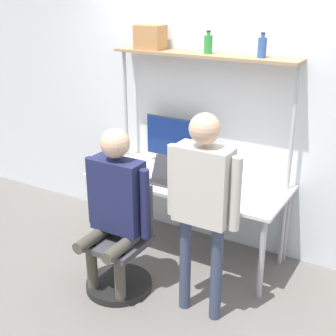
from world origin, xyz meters
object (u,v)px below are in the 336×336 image
Objects in this scene: monitor at (175,140)px; bottle_blue at (262,47)px; office_chair at (121,257)px; person_standing at (203,193)px; cell_phone at (190,188)px; bottle_green at (208,44)px; storage_box at (150,37)px; person_seated at (115,199)px; laptop at (167,175)px.

bottle_blue reaches higher than monitor.
person_standing is at bearing 1.69° from office_chair.
monitor reaches higher than cell_phone.
bottle_blue reaches higher than bottle_green.
office_chair is 3.49× the size of storage_box.
person_seated is (-0.00, -0.04, 0.55)m from office_chair.
office_chair is at bearing -178.31° from person_standing.
person_seated is at bearing -90.60° from office_chair.
cell_phone is (0.40, -0.43, -0.26)m from monitor.
storage_box reaches higher than person_standing.
storage_box is (-0.66, 0.42, 1.21)m from cell_phone.
office_chair is 2.09m from bottle_blue.
monitor reaches higher than office_chair.
storage_box reaches higher than cell_phone.
cell_phone is at bearing 124.54° from person_standing.
cell_phone is 1.44m from storage_box.
monitor is 3.29× the size of bottle_green.
person_standing is (0.74, 0.06, 0.20)m from person_seated.
laptop is 1.37m from bottle_blue.
bottle_green is at bearing 0.00° from storage_box.
person_seated is at bearing -117.40° from cell_phone.
bottle_blue is at bearing 89.12° from person_standing.
bottle_green is (0.19, 0.38, 1.13)m from laptop.
bottle_blue reaches higher than office_chair.
monitor is 0.64m from cell_phone.
laptop is 2.04× the size of cell_phone.
monitor is at bearing 128.18° from person_standing.
office_chair is at bearing -96.47° from laptop.
office_chair is 1.97m from bottle_green.
monitor is at bearing 176.98° from bottle_green.
cell_phone is at bearing -80.51° from bottle_green.
laptop reaches higher than cell_phone.
cell_phone is at bearing -7.61° from laptop.
cell_phone is 0.16× the size of office_chair.
cell_phone is at bearing -32.27° from storage_box.
laptop is 0.69m from person_seated.
person_standing reaches higher than monitor.
person_standing is (0.66, -0.62, 0.22)m from laptop.
office_chair is 0.65× the size of person_seated.
storage_box is (-0.33, 1.06, 1.14)m from person_seated.
bottle_blue reaches higher than cell_phone.
bottle_blue is 0.49m from bottle_green.
bottle_blue is at bearing 29.40° from laptop.
laptop is at bearing 83.90° from person_seated.
laptop is at bearing 83.53° from office_chair.
bottle_blue is (0.68, 0.38, 1.13)m from laptop.
cell_phone is 0.09× the size of person_standing.
bottle_blue is (0.02, 1.00, 0.91)m from person_standing.
monitor is 1.23m from bottle_blue.
bottle_green reaches higher than person_seated.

